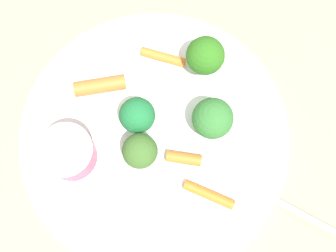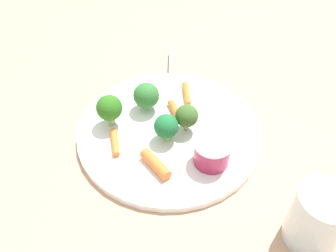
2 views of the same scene
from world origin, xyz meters
name	(u,v)px [view 1 (image 1 of 2)]	position (x,y,z in m)	size (l,w,h in m)	color
ground_plane	(155,137)	(0.00, 0.00, 0.00)	(2.40, 2.40, 0.00)	tan
plate	(154,136)	(0.00, 0.00, 0.01)	(0.31, 0.31, 0.01)	white
sauce_cup	(69,153)	(-0.09, 0.03, 0.03)	(0.06, 0.06, 0.04)	#9D254A
broccoli_floret_0	(213,118)	(0.06, -0.03, 0.04)	(0.05, 0.05, 0.05)	#9AB55E
broccoli_floret_1	(140,151)	(-0.03, -0.01, 0.04)	(0.04, 0.04, 0.05)	#90B26D
broccoli_floret_2	(205,56)	(0.09, 0.03, 0.05)	(0.04, 0.04, 0.06)	#96B26B
broccoli_floret_3	(137,115)	(-0.01, 0.02, 0.04)	(0.04, 0.04, 0.05)	#9AC263
carrot_stick_0	(100,86)	(-0.02, 0.08, 0.02)	(0.02, 0.02, 0.06)	orange
carrot_stick_1	(209,195)	(0.01, -0.09, 0.02)	(0.01, 0.01, 0.06)	orange
carrot_stick_2	(184,158)	(0.01, -0.04, 0.02)	(0.01, 0.01, 0.04)	orange
carrot_stick_3	(163,57)	(0.06, 0.07, 0.02)	(0.01, 0.01, 0.05)	orange
fork	(269,196)	(0.06, -0.13, 0.01)	(0.08, 0.17, 0.00)	silver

